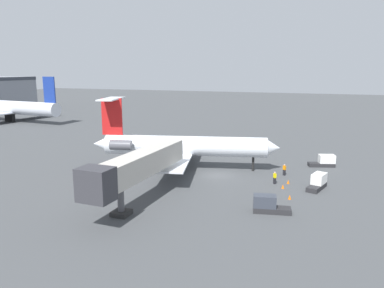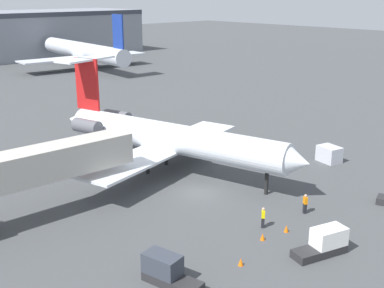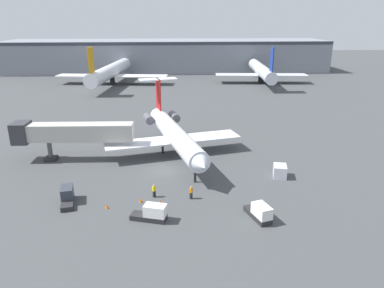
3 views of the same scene
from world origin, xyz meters
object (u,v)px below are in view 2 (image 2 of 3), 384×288
Objects in this scene: regional_jet at (166,136)px; traffic_cone_near at (263,237)px; cargo_container_uld at (329,154)px; parked_airliner_west_mid at (84,51)px; baggage_tug_spare at (167,271)px; traffic_cone_far at (286,229)px; baggage_tug_lead at (325,243)px; ground_crew_loader at (263,217)px; traffic_cone_mid at (241,262)px; jet_bridge at (12,172)px; ground_crew_marshaller at (305,204)px.

traffic_cone_near is at bearing -104.97° from regional_jet.
parked_airliner_west_mid reaches higher than cargo_container_uld.
baggage_tug_spare reaches higher than traffic_cone_far.
baggage_tug_lead is 20.38m from cargo_container_uld.
ground_crew_loader is 0.63× the size of cargo_container_uld.
regional_jet is 20.68m from baggage_tug_lead.
traffic_cone_far is (0.73, 3.79, -0.56)m from baggage_tug_lead.
traffic_cone_mid is at bearing -161.67° from cargo_container_uld.
ground_crew_loader is 3.07× the size of traffic_cone_near.
cargo_container_uld is 4.91× the size of traffic_cone_far.
traffic_cone_far is (-16.72, -6.75, -0.58)m from cargo_container_uld.
jet_bridge reaches higher than cargo_container_uld.
baggage_tug_spare reaches higher than ground_crew_marshaller.
baggage_tug_lead reaches higher than traffic_cone_mid.
traffic_cone_far is at bearing -96.78° from regional_jet.
traffic_cone_mid is at bearing -169.70° from ground_crew_marshaller.
traffic_cone_mid is at bearing -19.74° from baggage_tug_spare.
baggage_tug_lead is (-4.58, -4.78, -0.02)m from ground_crew_marshaller.
baggage_tug_spare is at bearing -168.27° from cargo_container_uld.
regional_jet reaches higher than traffic_cone_mid.
baggage_tug_lead reaches higher than traffic_cone_far.
cargo_container_uld is (31.29, -8.42, -3.64)m from jet_bridge.
traffic_cone_far is (14.58, -15.17, -4.22)m from jet_bridge.
ground_crew_marshaller is 4.64m from ground_crew_loader.
parked_airliner_west_mid is (28.82, 82.02, 3.35)m from ground_crew_marshaller.
parked_airliner_west_mid reaches higher than baggage_tug_lead.
parked_airliner_west_mid reaches higher than regional_jet.
ground_crew_marshaller is at bearing -155.87° from cargo_container_uld.
ground_crew_loader reaches higher than traffic_cone_mid.
traffic_cone_near is (-1.61, -1.30, -0.58)m from ground_crew_loader.
ground_crew_marshaller is 3.07× the size of traffic_cone_near.
traffic_cone_mid is at bearing -172.29° from traffic_cone_far.
traffic_cone_mid is at bearing -114.87° from parked_airliner_west_mid.
jet_bridge is 15.07m from baggage_tug_spare.
parked_airliner_west_mid reaches higher than jet_bridge.
parked_airliner_west_mid is (15.96, 76.26, 3.35)m from cargo_container_uld.
regional_jet reaches higher than jet_bridge.
traffic_cone_near is 4.05m from traffic_cone_mid.
cargo_container_uld is 20.09m from traffic_cone_near.
ground_crew_marshaller is at bearing -8.96° from ground_crew_loader.
ground_crew_marshaller reaches higher than traffic_cone_mid.
parked_airliner_west_mid is at bearing 67.03° from traffic_cone_near.
jet_bridge is 18.56m from traffic_cone_mid.
ground_crew_marshaller and ground_crew_loader have the same top height.
baggage_tug_spare reaches higher than cargo_container_uld.
baggage_tug_spare is 7.64× the size of traffic_cone_near.
ground_crew_marshaller is 0.40× the size of baggage_tug_spare.
traffic_cone_near is (-4.30, -16.10, -3.43)m from regional_jet.
cargo_container_uld reaches higher than ground_crew_marshaller.
regional_jet is at bearing 49.80° from baggage_tug_spare.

